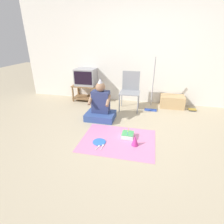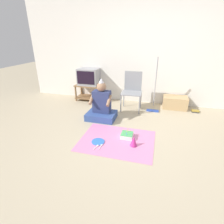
% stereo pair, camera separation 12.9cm
% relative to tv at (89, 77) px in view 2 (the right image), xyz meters
% --- Properties ---
extents(ground_plane, '(16.00, 16.00, 0.00)m').
position_rel_tv_xyz_m(ground_plane, '(1.46, -1.89, -0.64)').
color(ground_plane, tan).
extents(wall_back, '(6.40, 0.06, 2.55)m').
position_rel_tv_xyz_m(wall_back, '(1.46, 0.24, 0.64)').
color(wall_back, white).
rests_on(wall_back, ground_plane).
extents(tv_stand, '(0.71, 0.42, 0.42)m').
position_rel_tv_xyz_m(tv_stand, '(0.00, -0.00, -0.39)').
color(tv_stand, olive).
rests_on(tv_stand, ground_plane).
extents(tv, '(0.53, 0.40, 0.43)m').
position_rel_tv_xyz_m(tv, '(0.00, 0.00, 0.00)').
color(tv, '#99999E').
rests_on(tv, tv_stand).
extents(folding_chair, '(0.47, 0.43, 0.89)m').
position_rel_tv_xyz_m(folding_chair, '(1.22, -0.33, -0.13)').
color(folding_chair, gray).
rests_on(folding_chair, ground_plane).
extents(cardboard_box_stack, '(0.57, 0.37, 0.29)m').
position_rel_tv_xyz_m(cardboard_box_stack, '(2.23, -0.01, -0.50)').
color(cardboard_box_stack, tan).
rests_on(cardboard_box_stack, ground_plane).
extents(dust_mop, '(0.28, 0.37, 1.24)m').
position_rel_tv_xyz_m(dust_mop, '(1.73, -0.27, -0.28)').
color(dust_mop, '#2D4CB2').
rests_on(dust_mop, ground_plane).
extents(book_pile, '(0.17, 0.14, 0.04)m').
position_rel_tv_xyz_m(book_pile, '(2.69, -0.14, -0.62)').
color(book_pile, '#333338').
rests_on(book_pile, ground_plane).
extents(person_seated, '(0.60, 0.47, 0.86)m').
position_rel_tv_xyz_m(person_seated, '(0.70, -1.03, -0.37)').
color(person_seated, '#334C8C').
rests_on(person_seated, ground_plane).
extents(party_cloth, '(1.24, 0.96, 0.01)m').
position_rel_tv_xyz_m(party_cloth, '(1.22, -1.80, -0.64)').
color(party_cloth, pink).
rests_on(party_cloth, ground_plane).
extents(birthday_cake, '(0.20, 0.20, 0.15)m').
position_rel_tv_xyz_m(birthday_cake, '(1.37, -1.68, -0.59)').
color(birthday_cake, white).
rests_on(birthday_cake, party_cloth).
extents(party_hat_blue, '(0.12, 0.12, 0.17)m').
position_rel_tv_xyz_m(party_hat_blue, '(1.52, -1.88, -0.55)').
color(party_hat_blue, '#CC338C').
rests_on(party_hat_blue, party_cloth).
extents(paper_plate, '(0.22, 0.22, 0.01)m').
position_rel_tv_xyz_m(paper_plate, '(0.93, -1.94, -0.63)').
color(paper_plate, blue).
rests_on(paper_plate, party_cloth).
extents(plastic_spoon_near, '(0.04, 0.15, 0.01)m').
position_rel_tv_xyz_m(plastic_spoon_near, '(1.02, -2.03, -0.63)').
color(plastic_spoon_near, white).
rests_on(plastic_spoon_near, party_cloth).
extents(plastic_spoon_far, '(0.05, 0.14, 0.01)m').
position_rel_tv_xyz_m(plastic_spoon_far, '(0.96, -2.06, -0.63)').
color(plastic_spoon_far, white).
rests_on(plastic_spoon_far, party_cloth).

